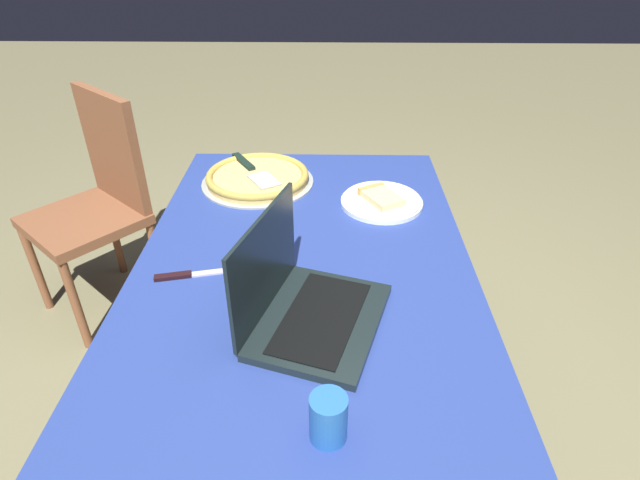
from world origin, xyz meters
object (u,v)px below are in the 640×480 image
object	(u,v)px
laptop	(303,302)
pizza_tray	(257,177)
pizza_plate	(381,200)
chair_near	(98,197)
drink_cup	(328,418)
dining_table	(305,274)
table_knife	(190,275)

from	to	relation	value
laptop	pizza_tray	distance (m)	0.69
pizza_plate	chair_near	xyz separation A→B (m)	(0.42, 1.08, -0.22)
drink_cup	chair_near	xyz separation A→B (m)	(1.24, 0.93, -0.26)
pizza_tray	dining_table	bearing A→B (deg)	-157.24
pizza_tray	laptop	bearing A→B (deg)	-164.86
chair_near	pizza_tray	bearing A→B (deg)	-112.21
laptop	pizza_plate	size ratio (longest dim) A/B	1.52
dining_table	pizza_plate	distance (m)	0.36
drink_cup	table_knife	bearing A→B (deg)	37.38
chair_near	dining_table	bearing A→B (deg)	-128.72
drink_cup	dining_table	bearing A→B (deg)	6.73
pizza_tray	drink_cup	size ratio (longest dim) A/B	3.96
dining_table	table_knife	bearing A→B (deg)	110.30
laptop	chair_near	xyz separation A→B (m)	(0.95, 0.87, -0.26)
pizza_tray	drink_cup	world-z (taller)	drink_cup
laptop	pizza_tray	bearing A→B (deg)	15.14
pizza_tray	chair_near	xyz separation A→B (m)	(0.28, 0.69, -0.23)
dining_table	chair_near	bearing A→B (deg)	51.28
drink_cup	laptop	bearing A→B (deg)	10.90
pizza_plate	dining_table	bearing A→B (deg)	140.55
pizza_plate	drink_cup	size ratio (longest dim) A/B	2.69
laptop	drink_cup	size ratio (longest dim) A/B	4.09
laptop	pizza_tray	world-z (taller)	laptop
dining_table	laptop	xyz separation A→B (m)	(-0.26, -0.01, 0.12)
table_knife	drink_cup	xyz separation A→B (m)	(-0.45, -0.34, 0.04)
pizza_tray	chair_near	world-z (taller)	chair_near
table_knife	dining_table	bearing A→B (deg)	-69.70
pizza_plate	chair_near	distance (m)	1.18
dining_table	pizza_plate	size ratio (longest dim) A/B	5.18
pizza_plate	table_knife	world-z (taller)	pizza_plate
drink_cup	pizza_tray	bearing A→B (deg)	13.86
chair_near	laptop	bearing A→B (deg)	-137.43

